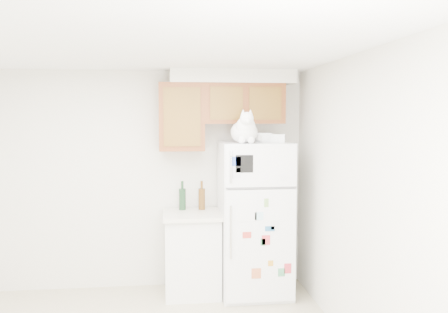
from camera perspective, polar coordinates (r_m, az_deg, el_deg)
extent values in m
cube|color=beige|center=(5.55, -10.30, -2.80)|extent=(3.80, 0.04, 2.50)
cube|color=beige|center=(3.90, 17.02, -6.14)|extent=(0.04, 4.00, 2.50)
cube|color=white|center=(3.55, -12.55, 13.18)|extent=(3.80, 4.00, 0.04)
cube|color=brown|center=(5.39, 2.36, 6.37)|extent=(0.90, 0.33, 0.45)
cube|color=brown|center=(5.32, -5.13, 4.76)|extent=(0.50, 0.33, 0.75)
cube|color=silver|center=(5.40, 1.02, 9.55)|extent=(1.40, 0.37, 0.15)
cube|color=white|center=(5.33, 3.68, -7.43)|extent=(0.76, 0.72, 1.70)
cube|color=white|center=(4.86, 4.53, -1.13)|extent=(0.74, 0.03, 0.44)
cube|color=white|center=(5.02, 4.47, -10.72)|extent=(0.74, 0.03, 1.19)
cube|color=#59595B|center=(4.89, 4.51, -3.76)|extent=(0.74, 0.03, 0.02)
cylinder|color=silver|center=(4.78, 0.84, -1.28)|extent=(0.02, 0.02, 0.32)
cylinder|color=silver|center=(4.90, 0.83, -9.10)|extent=(0.02, 0.02, 0.55)
cube|color=black|center=(4.81, 2.47, -0.89)|extent=(0.18, 0.00, 0.18)
cube|color=white|center=(4.88, 2.69, -6.15)|extent=(0.22, 0.00, 0.28)
cube|color=#3D875D|center=(4.99, 4.72, -10.22)|extent=(0.05, 0.00, 0.07)
cube|color=silver|center=(4.98, 6.18, -8.17)|extent=(0.09, 0.00, 0.10)
cube|color=#3454B9|center=(4.80, 1.46, -0.60)|extent=(0.10, 0.00, 0.09)
cube|color=silver|center=(4.91, 7.24, -2.56)|extent=(0.08, 0.00, 0.07)
cube|color=#BF2F3B|center=(5.13, 7.68, -13.20)|extent=(0.08, 0.00, 0.11)
cube|color=#3E885A|center=(5.13, 6.93, -13.67)|extent=(0.07, 0.00, 0.09)
cube|color=#C23A30|center=(4.94, 2.77, -9.42)|extent=(0.09, 0.00, 0.06)
cube|color=#DA363F|center=(4.99, 5.07, -9.98)|extent=(0.09, 0.00, 0.10)
cube|color=orange|center=(5.07, 5.64, -12.67)|extent=(0.06, 0.00, 0.06)
cube|color=#C6673D|center=(5.08, 3.90, -13.86)|extent=(0.10, 0.00, 0.11)
cube|color=#245F91|center=(4.97, 5.54, -8.64)|extent=(0.10, 0.00, 0.05)
cube|color=silver|center=(4.81, 1.52, -2.00)|extent=(0.08, 0.00, 0.10)
cube|color=#A5D8EA|center=(4.92, 4.24, -7.17)|extent=(0.09, 0.00, 0.08)
cube|color=#74A150|center=(4.91, 5.12, -5.57)|extent=(0.05, 0.00, 0.09)
cube|color=white|center=(5.41, -3.83, -11.73)|extent=(0.60, 0.60, 0.88)
cube|color=silver|center=(5.27, -3.84, -6.99)|extent=(0.64, 0.64, 0.04)
ellipsoid|color=white|center=(5.04, 2.43, 2.95)|extent=(0.28, 0.38, 0.24)
ellipsoid|color=white|center=(4.94, 2.63, 3.54)|extent=(0.21, 0.17, 0.23)
sphere|color=white|center=(4.88, 2.75, 4.55)|extent=(0.14, 0.14, 0.14)
cone|color=white|center=(4.87, 2.31, 5.38)|extent=(0.05, 0.05, 0.05)
cone|color=white|center=(4.88, 3.20, 5.38)|extent=(0.05, 0.05, 0.05)
cone|color=#D88C8C|center=(4.86, 2.33, 5.32)|extent=(0.03, 0.03, 0.03)
cone|color=#D88C8C|center=(4.88, 3.21, 5.31)|extent=(0.03, 0.03, 0.03)
sphere|color=white|center=(4.82, 2.87, 4.29)|extent=(0.06, 0.06, 0.06)
sphere|color=white|center=(4.89, 2.15, 2.00)|extent=(0.08, 0.08, 0.08)
sphere|color=white|center=(4.91, 3.28, 2.00)|extent=(0.08, 0.08, 0.08)
cylinder|color=white|center=(5.20, 3.49, 2.16)|extent=(0.17, 0.24, 0.08)
cube|color=white|center=(5.24, 4.79, 2.30)|extent=(0.20, 0.16, 0.10)
cube|color=white|center=(5.16, 6.49, 2.19)|extent=(0.17, 0.15, 0.09)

